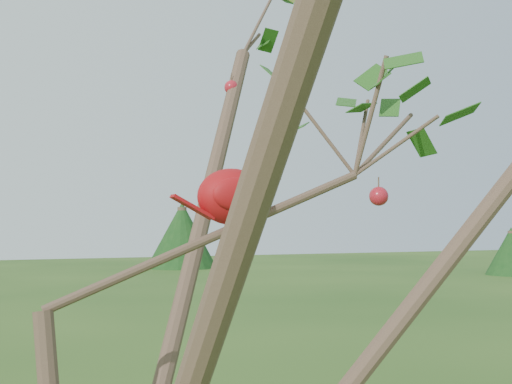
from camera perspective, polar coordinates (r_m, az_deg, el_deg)
crabapple_tree at (r=1.06m, az=-13.61°, el=-1.62°), size 2.35×2.05×2.95m
cardinal at (r=1.23m, az=-1.83°, el=-0.16°), size 0.22×0.11×0.16m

